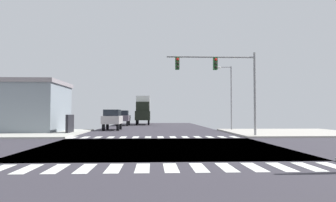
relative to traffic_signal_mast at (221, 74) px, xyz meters
The scene contains 10 objects.
ground 10.30m from the traffic_signal_mast, 125.80° to the right, with size 90.00×90.00×0.05m.
sidewalk_corner_ne 10.46m from the traffic_signal_mast, 31.52° to the left, with size 12.00×12.00×0.14m.
sidewalk_corner_nw 19.50m from the traffic_signal_mast, 165.30° to the left, with size 12.00×12.00×0.14m.
crosswalk_near 16.34m from the traffic_signal_mast, 110.60° to the right, with size 13.50×2.00×0.01m.
crosswalk_far 7.50m from the traffic_signal_mast, behind, with size 13.50×2.00×0.01m.
traffic_signal_mast is the anchor object (origin of this frame).
street_lamp 9.70m from the traffic_signal_mast, 72.93° to the left, with size 1.78×0.32×7.14m.
suv_crossing_1 15.75m from the traffic_signal_mast, 131.85° to the left, with size 1.96×4.60×2.34m.
box_truck_trailing_1 29.97m from the traffic_signal_mast, 103.97° to the left, with size 2.40×7.20×4.85m.
pickup_middle_1 26.95m from the traffic_signal_mast, 112.51° to the left, with size 2.00×5.10×2.35m.
Camera 1 is at (-0.40, -18.84, 1.94)m, focal length 34.58 mm.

